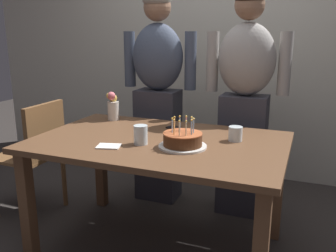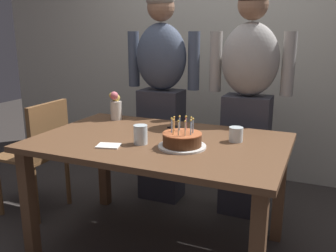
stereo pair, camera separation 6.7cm
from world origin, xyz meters
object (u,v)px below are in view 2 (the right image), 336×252
at_px(cell_phone, 178,129).
at_px(flower_vase, 116,106).
at_px(water_glass_far, 236,134).
at_px(water_glass_near, 141,135).
at_px(dining_chair, 40,148).
at_px(person_woman_cardigan, 248,102).
at_px(napkin_stack, 109,146).
at_px(person_man_bearded, 161,96).
at_px(birthday_cake, 182,140).

bearing_deg(cell_phone, flower_vase, -162.78).
bearing_deg(cell_phone, water_glass_far, 8.68).
relative_size(water_glass_near, cell_phone, 0.77).
bearing_deg(dining_chair, person_woman_cardigan, 113.23).
height_order(cell_phone, person_woman_cardigan, person_woman_cardigan).
bearing_deg(person_woman_cardigan, flower_vase, 22.47).
height_order(napkin_stack, person_man_bearded, person_man_bearded).
height_order(napkin_stack, dining_chair, dining_chair).
xyz_separation_m(water_glass_near, cell_phone, (0.08, 0.39, -0.05)).
distance_m(napkin_stack, flower_vase, 0.67).
xyz_separation_m(birthday_cake, cell_phone, (-0.17, 0.36, -0.04)).
bearing_deg(water_glass_far, person_woman_cardigan, 95.20).
xyz_separation_m(cell_phone, dining_chair, (-1.06, -0.16, -0.23)).
bearing_deg(birthday_cake, cell_phone, 114.97).
height_order(birthday_cake, napkin_stack, birthday_cake).
bearing_deg(cell_phone, person_woman_cardigan, 76.17).
bearing_deg(water_glass_near, birthday_cake, 7.52).
relative_size(water_glass_far, person_woman_cardigan, 0.05).
relative_size(birthday_cake, person_woman_cardigan, 0.16).
relative_size(napkin_stack, person_woman_cardigan, 0.08).
xyz_separation_m(birthday_cake, water_glass_near, (-0.25, -0.03, 0.02)).
bearing_deg(birthday_cake, person_man_bearded, 121.49).
relative_size(cell_phone, dining_chair, 0.17).
bearing_deg(flower_vase, person_man_bearded, 61.35).
bearing_deg(dining_chair, napkin_stack, 67.46).
bearing_deg(person_man_bearded, water_glass_far, 142.43).
bearing_deg(dining_chair, birthday_cake, 80.87).
height_order(napkin_stack, flower_vase, flower_vase).
xyz_separation_m(water_glass_near, dining_chair, (-0.98, 0.23, -0.28)).
xyz_separation_m(person_man_bearded, person_woman_cardigan, (0.69, 0.00, 0.00)).
bearing_deg(dining_chair, water_glass_near, 76.82).
relative_size(person_man_bearded, dining_chair, 1.90).
bearing_deg(water_glass_far, water_glass_near, -151.67).
distance_m(birthday_cake, cell_phone, 0.40).
relative_size(flower_vase, person_woman_cardigan, 0.13).
distance_m(cell_phone, person_woman_cardigan, 0.59).
relative_size(water_glass_far, dining_chair, 0.10).
bearing_deg(water_glass_near, dining_chair, 166.82).
height_order(person_man_bearded, dining_chair, person_man_bearded).
relative_size(water_glass_near, person_woman_cardigan, 0.07).
distance_m(water_glass_far, person_man_bearded, 0.94).
xyz_separation_m(napkin_stack, flower_vase, (-0.31, 0.59, 0.10)).
bearing_deg(cell_phone, napkin_stack, -88.02).
xyz_separation_m(cell_phone, flower_vase, (-0.53, 0.08, 0.10)).
bearing_deg(cell_phone, birthday_cake, -39.56).
xyz_separation_m(cell_phone, person_man_bearded, (-0.33, 0.45, 0.13)).
bearing_deg(flower_vase, water_glass_far, -12.09).
xyz_separation_m(flower_vase, person_man_bearded, (0.20, 0.37, 0.03)).
xyz_separation_m(flower_vase, dining_chair, (-0.53, -0.24, -0.33)).
bearing_deg(napkin_stack, person_woman_cardigan, 58.46).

